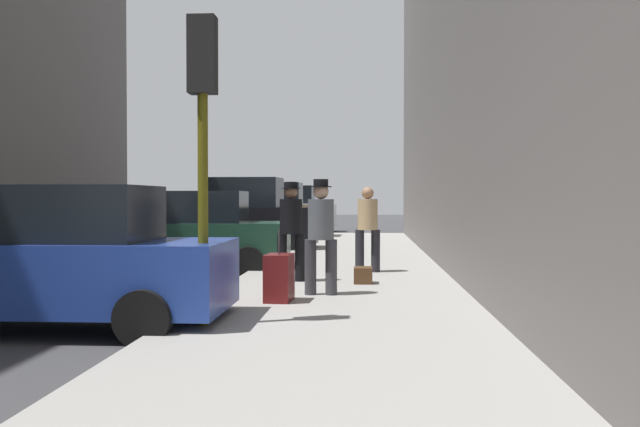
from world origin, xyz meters
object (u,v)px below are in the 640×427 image
rolling_suitcase (279,278)px  parked_bronze_suv (271,213)px  traffic_light (203,102)px  duffel_bag (363,275)px  pedestrian_in_tan_coat (368,225)px  parked_dark_green_sedan (194,234)px  fire_hydrant (278,250)px  parked_blue_sedan (61,262)px  pedestrian_with_beanie (321,231)px  parked_white_van (289,210)px  pedestrian_with_fedora (291,226)px  parked_black_suv (241,218)px

rolling_suitcase → parked_bronze_suv: bearing=98.0°
traffic_light → duffel_bag: traffic_light is taller
traffic_light → pedestrian_in_tan_coat: size_ratio=2.11×
parked_dark_green_sedan → fire_hydrant: size_ratio=6.06×
parked_blue_sedan → parked_dark_green_sedan: size_ratio=0.98×
parked_dark_green_sedan → parked_bronze_suv: bearing=90.0°
pedestrian_with_beanie → fire_hydrant: bearing=104.9°
parked_white_van → rolling_suitcase: 24.73m
pedestrian_with_fedora → rolling_suitcase: (0.09, -2.46, -0.65)m
parked_bronze_suv → traffic_light: bearing=-84.7°
parked_dark_green_sedan → pedestrian_with_beanie: bearing=-55.5°
parked_bronze_suv → rolling_suitcase: bearing=-82.0°
parked_black_suv → pedestrian_with_fedora: 8.90m
rolling_suitcase → parked_dark_green_sedan: bearing=115.8°
parked_bronze_suv → parked_white_van: bearing=90.0°
parked_bronze_suv → pedestrian_with_beanie: (3.06, -17.13, 0.10)m
parked_bronze_suv → traffic_light: traffic_light is taller
parked_dark_green_sedan → duffel_bag: parked_dark_green_sedan is taller
rolling_suitcase → parked_black_suv: bearing=102.8°
parked_black_suv → rolling_suitcase: (2.51, -11.03, -0.54)m
pedestrian_with_fedora → pedestrian_in_tan_coat: size_ratio=1.04×
parked_black_suv → pedestrian_with_beanie: size_ratio=2.62×
parked_blue_sedan → parked_white_van: (-0.00, 26.22, 0.18)m
parked_black_suv → rolling_suitcase: bearing=-77.2°
parked_blue_sedan → pedestrian_with_fedora: pedestrian_with_fedora is taller
parked_bronze_suv → parked_blue_sedan: bearing=-90.0°
parked_white_van → parked_blue_sedan: bearing=-90.0°
pedestrian_with_fedora → duffel_bag: size_ratio=4.04×
rolling_suitcase → parked_white_van: bearing=95.8°
pedestrian_with_beanie → pedestrian_with_fedora: same height
traffic_light → pedestrian_with_beanie: traffic_light is taller
rolling_suitcase → duffel_bag: rolling_suitcase is taller
parked_white_van → pedestrian_in_tan_coat: parked_white_van is taller
parked_blue_sedan → parked_dark_green_sedan: 6.82m
parked_black_suv → pedestrian_in_tan_coat: size_ratio=2.73×
parked_bronze_suv → pedestrian_with_fedora: bearing=-81.1°
parked_dark_green_sedan → rolling_suitcase: parked_dark_green_sedan is taller
pedestrian_in_tan_coat → duffel_bag: size_ratio=3.89×
parked_blue_sedan → pedestrian_with_beanie: 3.88m
parked_white_van → pedestrian_with_fedora: size_ratio=2.63×
parked_blue_sedan → pedestrian_with_fedora: size_ratio=2.36×
fire_hydrant → pedestrian_with_beanie: bearing=-75.1°
parked_dark_green_sedan → pedestrian_in_tan_coat: bearing=-15.0°
parked_white_van → rolling_suitcase: parked_white_van is taller
fire_hydrant → pedestrian_with_beanie: (1.26, -4.74, 0.64)m
parked_blue_sedan → pedestrian_with_beanie: (3.06, 2.36, 0.29)m
pedestrian_with_beanie → pedestrian_in_tan_coat: bearing=78.1°
parked_white_van → pedestrian_with_beanie: (3.06, -23.86, 0.10)m
fire_hydrant → rolling_suitcase: 5.52m
traffic_light → pedestrian_in_tan_coat: 6.64m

